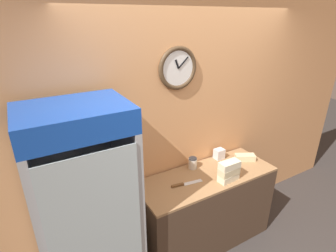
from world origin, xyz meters
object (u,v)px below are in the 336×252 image
at_px(beverage_cooler, 85,203).
at_px(sandwich_flat_left, 245,157).
at_px(sandwich_stack_middle, 229,171).
at_px(sandwich_stack_top, 230,165).
at_px(napkin_dispenser, 219,154).
at_px(condiment_jar, 193,163).
at_px(chefs_knife, 183,184).
at_px(sandwich_stack_bottom, 228,177).

height_order(beverage_cooler, sandwich_flat_left, beverage_cooler).
distance_m(beverage_cooler, sandwich_stack_middle, 1.38).
relative_size(beverage_cooler, sandwich_stack_top, 8.67).
bearing_deg(napkin_dispenser, condiment_jar, -177.41).
bearing_deg(beverage_cooler, sandwich_flat_left, 0.82).
bearing_deg(condiment_jar, sandwich_stack_middle, -64.73).
bearing_deg(sandwich_stack_middle, condiment_jar, 115.27).
distance_m(sandwich_stack_middle, sandwich_flat_left, 0.50).
bearing_deg(sandwich_stack_top, beverage_cooler, 172.35).
xyz_separation_m(chefs_knife, condiment_jar, (0.27, 0.21, 0.05)).
xyz_separation_m(sandwich_stack_bottom, condiment_jar, (-0.18, 0.37, 0.03)).
bearing_deg(napkin_dispenser, chefs_knife, -160.71).
bearing_deg(condiment_jar, beverage_cooler, -170.98).
distance_m(sandwich_stack_middle, chefs_knife, 0.48).
bearing_deg(sandwich_flat_left, napkin_dispenser, 142.18).
xyz_separation_m(sandwich_stack_middle, chefs_knife, (-0.44, 0.16, -0.10)).
relative_size(sandwich_flat_left, chefs_knife, 0.73).
bearing_deg(chefs_knife, sandwich_flat_left, 3.06).
bearing_deg(condiment_jar, chefs_knife, -141.60).
xyz_separation_m(sandwich_stack_top, condiment_jar, (-0.18, 0.37, -0.12)).
distance_m(sandwich_stack_bottom, chefs_knife, 0.47).
bearing_deg(beverage_cooler, sandwich_stack_top, -7.65).
distance_m(beverage_cooler, sandwich_stack_top, 1.38).
relative_size(sandwich_stack_middle, sandwich_flat_left, 0.90).
distance_m(sandwich_flat_left, condiment_jar, 0.64).
bearing_deg(sandwich_flat_left, sandwich_stack_middle, -154.65).
bearing_deg(sandwich_stack_middle, napkin_dispenser, 61.75).
relative_size(beverage_cooler, sandwich_stack_middle, 8.57).
bearing_deg(chefs_knife, condiment_jar, 38.40).
xyz_separation_m(sandwich_stack_bottom, sandwich_stack_top, (0.00, 0.00, 0.14)).
bearing_deg(beverage_cooler, chefs_knife, -1.31).
distance_m(sandwich_stack_middle, condiment_jar, 0.42).
bearing_deg(condiment_jar, napkin_dispenser, 2.59).
bearing_deg(chefs_knife, sandwich_stack_bottom, -20.19).
relative_size(sandwich_flat_left, napkin_dispenser, 2.03).
relative_size(sandwich_stack_middle, sandwich_stack_top, 1.01).
height_order(sandwich_stack_middle, sandwich_flat_left, sandwich_stack_middle).
bearing_deg(sandwich_flat_left, beverage_cooler, -179.18).
xyz_separation_m(sandwich_stack_top, napkin_dispenser, (0.21, 0.39, -0.12)).
xyz_separation_m(sandwich_stack_middle, napkin_dispenser, (0.21, 0.39, -0.05)).
height_order(beverage_cooler, chefs_knife, beverage_cooler).
height_order(beverage_cooler, sandwich_stack_top, beverage_cooler).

